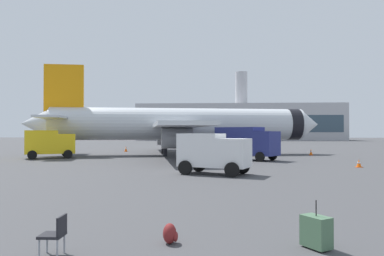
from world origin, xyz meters
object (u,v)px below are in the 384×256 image
Objects in this scene: safety_cone_near at (126,149)px; fuel_truck at (246,142)px; service_truck at (49,143)px; gate_chair at (56,233)px; airplane_at_gate at (179,124)px; traveller_backpack at (170,234)px; cargo_van at (213,152)px; safety_cone_far at (311,152)px; safety_cone_mid at (359,163)px; rolling_suitcase at (316,231)px.

fuel_truck is at bearing -43.26° from safety_cone_near.
service_truck is 31.97m from gate_chair.
traveller_backpack is (3.06, -34.47, -3.42)m from airplane_at_gate.
service_truck is 32.17m from traveller_backpack.
gate_chair reaches higher than traveller_backpack.
safety_cone_near is (4.74, 13.58, -1.22)m from service_truck.
cargo_van is 23.58m from safety_cone_far.
fuel_truck reaches higher than safety_cone_mid.
gate_chair is at bearing -64.88° from service_truck.
gate_chair is at bearing -124.94° from safety_cone_mid.
airplane_at_gate reaches higher than traveller_backpack.
airplane_at_gate is 6.75× the size of service_truck.
rolling_suitcase is (-9.26, -35.17, 0.03)m from safety_cone_far.
safety_cone_mid is 1.28× the size of traveller_backpack.
cargo_van is 6.09× the size of safety_cone_near.
rolling_suitcase is (-0.89, -27.16, -1.38)m from fuel_truck.
safety_cone_mid is (28.11, -8.11, -1.30)m from service_truck.
fuel_truck is at bearing 137.93° from safety_cone_mid.
gate_chair is (-14.55, -20.82, 0.19)m from safety_cone_mid.
service_truck reaches higher than cargo_van.
cargo_van is at bearing -38.43° from service_truck.
safety_cone_mid is 0.56× the size of rolling_suitcase.
cargo_van is (16.95, -13.45, -0.16)m from service_truck.
safety_cone_mid is at bearing 55.06° from gate_chair.
safety_cone_far is 0.67× the size of rolling_suitcase.
traveller_backpack is at bearing -94.09° from cargo_van.
cargo_van is 15.87m from gate_chair.
safety_cone_mid reaches higher than traveller_backpack.
fuel_truck is 27.21m from rolling_suitcase.
airplane_at_gate is at bearing 134.33° from fuel_truck.
safety_cone_mid is 0.84× the size of safety_cone_far.
service_truck is 8.56× the size of safety_cone_mid.
fuel_truck is 10.79m from safety_cone_mid.
fuel_truck is at bearing 81.03° from traveller_backpack.
service_truck is (-12.86, -6.54, -2.05)m from airplane_at_gate.
service_truck is 14.43m from safety_cone_near.
rolling_suitcase reaches higher than safety_cone_mid.
airplane_at_gate is 20.53m from cargo_van.
safety_cone_near is 0.92× the size of gate_chair.
safety_cone_near is 1.08× the size of safety_cone_far.
rolling_suitcase is 2.29× the size of traveller_backpack.
safety_cone_near is 24.68m from safety_cone_far.
service_truck is 0.84× the size of fuel_truck.
traveller_backpack is at bearing -84.93° from airplane_at_gate.
safety_cone_mid is at bearing 58.40° from traveller_backpack.
service_truck is at bearing -153.03° from airplane_at_gate.
safety_cone_far is (8.37, 8.00, -1.41)m from fuel_truck.
airplane_at_gate is at bearing 26.97° from service_truck.
safety_cone_far is 1.53× the size of traveller_backpack.
safety_cone_near is 1.65× the size of traveller_backpack.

